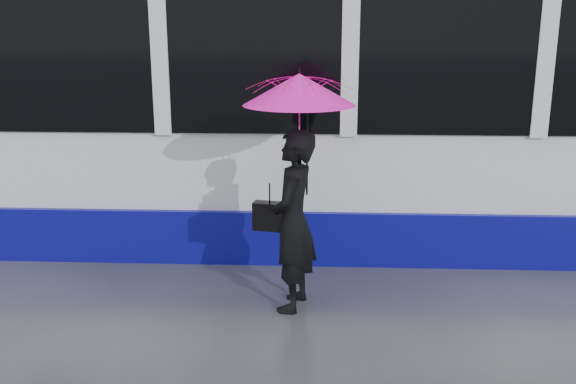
{
  "coord_description": "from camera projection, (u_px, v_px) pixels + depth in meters",
  "views": [
    {
      "loc": [
        1.8,
        -5.55,
        2.65
      ],
      "look_at": [
        1.52,
        0.33,
        1.1
      ],
      "focal_mm": 40.0,
      "sensor_mm": 36.0,
      "label": 1
    }
  ],
  "objects": [
    {
      "name": "ground",
      "position": [
        128.0,
        310.0,
        6.12
      ],
      "size": [
        90.0,
        90.0,
        0.0
      ],
      "primitive_type": "plane",
      "color": "#2C2C31",
      "rests_on": "ground"
    },
    {
      "name": "rails",
      "position": [
        182.0,
        228.0,
        8.53
      ],
      "size": [
        34.0,
        1.51,
        0.02
      ],
      "color": "#3F3D38",
      "rests_on": "ground"
    },
    {
      "name": "tram",
      "position": [
        70.0,
        105.0,
        8.18
      ],
      "size": [
        26.0,
        2.56,
        3.35
      ],
      "color": "white",
      "rests_on": "ground"
    },
    {
      "name": "woman",
      "position": [
        293.0,
        221.0,
        5.98
      ],
      "size": [
        0.53,
        0.7,
        1.72
      ],
      "primitive_type": "imported",
      "rotation": [
        0.0,
        0.0,
        -1.77
      ],
      "color": "black",
      "rests_on": "ground"
    },
    {
      "name": "umbrella",
      "position": [
        299.0,
        112.0,
        5.72
      ],
      "size": [
        1.19,
        1.19,
        1.16
      ],
      "rotation": [
        0.0,
        0.0,
        -0.2
      ],
      "color": "#FB1565",
      "rests_on": "ground"
    },
    {
      "name": "handbag",
      "position": [
        270.0,
        216.0,
        6.0
      ],
      "size": [
        0.33,
        0.19,
        0.45
      ],
      "rotation": [
        0.0,
        0.0,
        -0.2
      ],
      "color": "black",
      "rests_on": "ground"
    }
  ]
}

